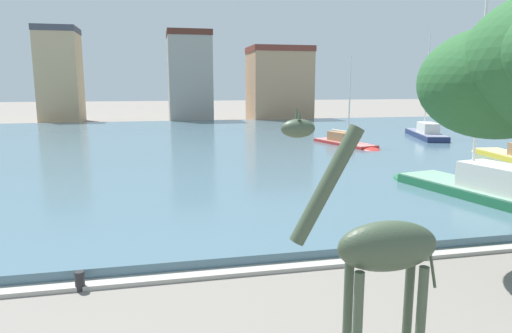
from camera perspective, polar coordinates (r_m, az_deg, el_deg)
name	(u,v)px	position (r m, az deg, el deg)	size (l,w,h in m)	color
harbor_water	(199,146)	(37.52, -7.18, 2.55)	(88.71, 50.32, 0.39)	#476675
quay_edge_coping	(285,267)	(13.13, 3.66, -12.51)	(88.71, 0.50, 0.12)	#ADA89E
giraffe_statue	(379,252)	(7.79, 15.17, -10.30)	(2.74, 0.71, 4.78)	#3D4C38
sailboat_navy	(424,134)	(45.02, 20.29, 3.80)	(4.57, 9.48, 9.61)	navy
sailboat_green	(472,189)	(22.08, 25.44, -2.59)	(3.92, 9.42, 9.14)	#236B42
sailboat_red	(348,144)	(37.06, 11.42, 2.77)	(3.35, 7.43, 7.37)	red
mooring_bollard	(80,281)	(12.63, -21.21, -13.23)	(0.24, 0.24, 0.50)	#232326
townhouse_end_terrace	(60,75)	(69.13, -23.35, 10.46)	(5.39, 6.53, 12.85)	tan
townhouse_narrow_midrow	(190,77)	(64.68, -8.30, 11.05)	(5.94, 5.78, 12.40)	gray
townhouse_corner_house	(279,84)	(66.90, 2.90, 10.29)	(8.66, 7.09, 10.50)	tan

